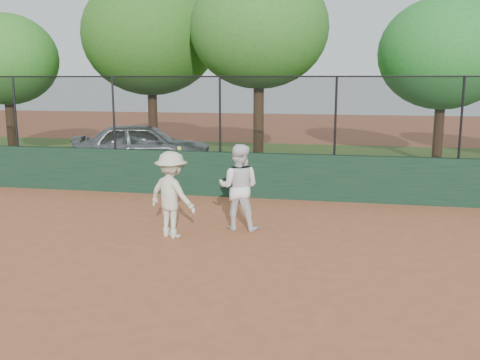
% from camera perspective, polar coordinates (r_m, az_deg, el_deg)
% --- Properties ---
extents(ground, '(80.00, 80.00, 0.00)m').
position_cam_1_polar(ground, '(8.82, -8.06, -10.15)').
color(ground, '#A85936').
rests_on(ground, ground).
extents(back_wall, '(26.00, 0.20, 1.20)m').
position_cam_1_polar(back_wall, '(14.26, -0.15, 0.56)').
color(back_wall, '#183523').
rests_on(back_wall, ground).
extents(grass_strip, '(36.00, 12.00, 0.01)m').
position_cam_1_polar(grass_strip, '(20.19, 3.25, 1.87)').
color(grass_strip, '#315019').
rests_on(grass_strip, ground).
extents(parked_car, '(5.13, 3.17, 1.63)m').
position_cam_1_polar(parked_car, '(18.98, -10.29, 3.61)').
color(parked_car, '#A4A9AE').
rests_on(parked_car, ground).
extents(player_second, '(0.89, 0.70, 1.81)m').
position_cam_1_polar(player_second, '(11.14, -0.14, -0.77)').
color(player_second, white).
rests_on(player_second, ground).
extents(player_main, '(1.28, 1.05, 1.86)m').
position_cam_1_polar(player_main, '(10.69, -7.28, -1.55)').
color(player_main, beige).
rests_on(player_main, ground).
extents(fence_assembly, '(26.00, 0.06, 2.00)m').
position_cam_1_polar(fence_assembly, '(14.06, -0.26, 7.14)').
color(fence_assembly, black).
rests_on(fence_assembly, back_wall).
extents(tree_0, '(3.88, 3.53, 5.50)m').
position_cam_1_polar(tree_0, '(22.09, -23.70, 11.66)').
color(tree_0, '#412A17').
rests_on(tree_0, ground).
extents(tree_1, '(5.33, 4.85, 7.08)m').
position_cam_1_polar(tree_1, '(21.57, -9.53, 14.99)').
color(tree_1, '#412816').
rests_on(tree_1, ground).
extents(tree_2, '(4.62, 4.20, 6.77)m').
position_cam_1_polar(tree_2, '(18.46, 2.05, 15.83)').
color(tree_2, '#422B17').
rests_on(tree_2, ground).
extents(tree_3, '(4.63, 4.21, 6.00)m').
position_cam_1_polar(tree_3, '(20.88, 20.91, 12.48)').
color(tree_3, '#372112').
rests_on(tree_3, ground).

